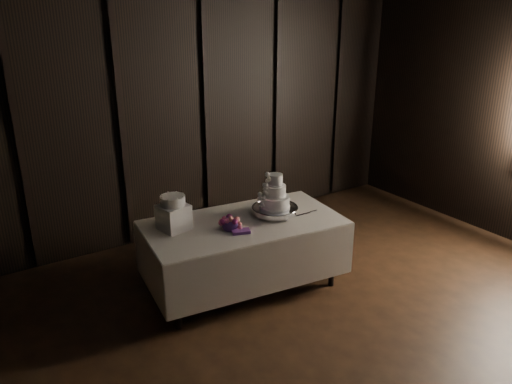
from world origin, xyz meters
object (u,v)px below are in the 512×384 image
object	(u,v)px
wedding_cake	(274,195)
small_cake	(173,201)
cake_stand	(275,211)
box_pedestal	(174,217)
bouquet	(230,224)
display_table	(244,252)

from	to	relation	value
wedding_cake	small_cake	world-z (taller)	wedding_cake
cake_stand	box_pedestal	world-z (taller)	box_pedestal
box_pedestal	small_cake	size ratio (longest dim) A/B	1.09
cake_stand	small_cake	world-z (taller)	small_cake
cake_stand	bouquet	world-z (taller)	bouquet
display_table	cake_stand	size ratio (longest dim) A/B	4.33
bouquet	box_pedestal	world-z (taller)	box_pedestal
wedding_cake	cake_stand	bearing A→B (deg)	38.14
wedding_cake	box_pedestal	xyz separation A→B (m)	(-1.00, 0.26, -0.11)
display_table	box_pedestal	world-z (taller)	box_pedestal
bouquet	cake_stand	bearing A→B (deg)	6.31
small_cake	wedding_cake	bearing A→B (deg)	-14.56
wedding_cake	box_pedestal	bearing A→B (deg)	173.83
wedding_cake	bouquet	xyz separation A→B (m)	(-0.55, -0.05, -0.17)
cake_stand	wedding_cake	size ratio (longest dim) A/B	1.35
wedding_cake	box_pedestal	world-z (taller)	wedding_cake
small_cake	cake_stand	bearing A→B (deg)	-13.41
display_table	small_cake	size ratio (longest dim) A/B	8.75
bouquet	box_pedestal	distance (m)	0.55
wedding_cake	bouquet	bearing A→B (deg)	-166.54
display_table	cake_stand	bearing A→B (deg)	2.06
cake_stand	box_pedestal	distance (m)	1.06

